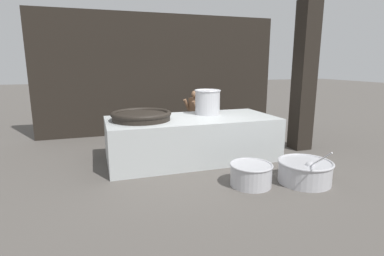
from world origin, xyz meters
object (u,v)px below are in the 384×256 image
stock_pot (208,102)px  cook (195,115)px  giant_wok_near (141,116)px  prep_bowl_meat (251,174)px  prep_bowl_vegetables (305,171)px

stock_pot → cook: 1.04m
giant_wok_near → prep_bowl_meat: size_ratio=1.67×
prep_bowl_vegetables → prep_bowl_meat: 1.03m
prep_bowl_vegetables → prep_bowl_meat: size_ratio=1.64×
cook → prep_bowl_vegetables: size_ratio=1.15×
stock_pot → cook: size_ratio=0.43×
giant_wok_near → cook: size_ratio=0.88×
stock_pot → prep_bowl_meat: (0.02, -2.17, -1.05)m
giant_wok_near → prep_bowl_meat: giant_wok_near is taller
stock_pot → giant_wok_near: bearing=-169.6°
cook → prep_bowl_vegetables: cook is taller
prep_bowl_meat → stock_pot: bearing=90.4°
prep_bowl_meat → prep_bowl_vegetables: bearing=-10.7°
cook → prep_bowl_meat: cook is taller
giant_wok_near → cook: cook is taller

